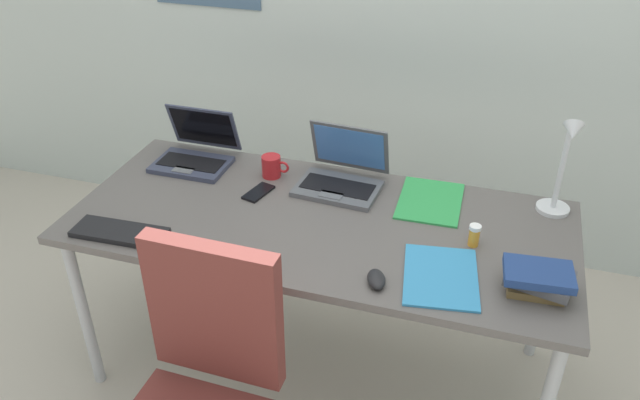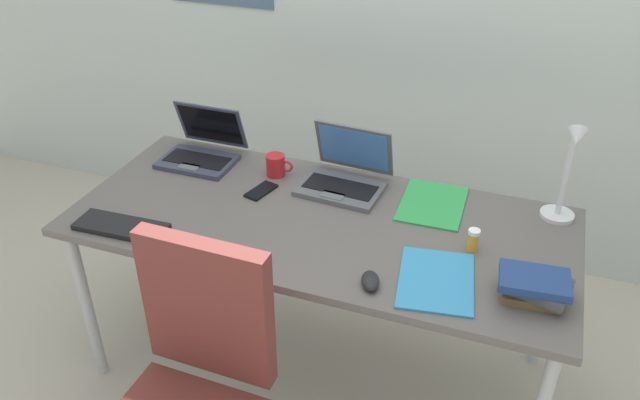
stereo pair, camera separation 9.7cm
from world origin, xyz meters
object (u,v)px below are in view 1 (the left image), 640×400
at_px(desk_lamp, 563,167).
at_px(paper_folder_by_keyboard, 430,201).
at_px(computer_mouse, 376,279).
at_px(coffee_mug, 272,166).
at_px(cell_phone, 258,192).
at_px(book_stack, 538,278).
at_px(laptop_front_left, 341,176).
at_px(laptop_far_corner, 195,153).
at_px(paper_folder_back_left, 441,276).
at_px(pill_bottle, 474,236).
at_px(external_keyboard, 120,232).

height_order(desk_lamp, paper_folder_by_keyboard, desk_lamp).
relative_size(computer_mouse, coffee_mug, 0.85).
relative_size(cell_phone, book_stack, 0.60).
height_order(laptop_front_left, coffee_mug, laptop_front_left).
relative_size(laptop_front_left, book_stack, 1.48).
xyz_separation_m(desk_lamp, coffee_mug, (-1.08, -0.03, -0.15)).
height_order(laptop_far_corner, laptop_front_left, laptop_front_left).
distance_m(desk_lamp, computer_mouse, 0.80).
bearing_deg(paper_folder_back_left, pill_bottle, 68.67).
bearing_deg(computer_mouse, desk_lamp, 27.01).
bearing_deg(coffee_mug, paper_folder_by_keyboard, -0.74).
relative_size(laptop_front_left, pill_bottle, 4.21).
xyz_separation_m(desk_lamp, laptop_front_left, (-0.79, -0.03, -0.15)).
xyz_separation_m(book_stack, paper_folder_back_left, (-0.29, -0.03, -0.04)).
bearing_deg(desk_lamp, laptop_far_corner, -179.22).
distance_m(pill_bottle, coffee_mug, 0.86).
bearing_deg(desk_lamp, computer_mouse, -132.49).
height_order(external_keyboard, coffee_mug, coffee_mug).
bearing_deg(book_stack, external_keyboard, -175.06).
relative_size(laptop_front_left, coffee_mug, 2.95).
bearing_deg(paper_folder_by_keyboard, book_stack, -46.88).
height_order(computer_mouse, cell_phone, computer_mouse).
bearing_deg(paper_folder_by_keyboard, desk_lamp, 5.46).
bearing_deg(laptop_front_left, paper_folder_back_left, -45.20).
bearing_deg(desk_lamp, book_stack, -96.13).
distance_m(computer_mouse, cell_phone, 0.68).
bearing_deg(external_keyboard, cell_phone, 46.12).
relative_size(desk_lamp, coffee_mug, 3.54).
bearing_deg(external_keyboard, book_stack, 2.55).
xyz_separation_m(laptop_far_corner, cell_phone, (0.34, -0.16, -0.04)).
relative_size(book_stack, coffee_mug, 2.00).
height_order(paper_folder_back_left, coffee_mug, coffee_mug).
distance_m(pill_bottle, paper_folder_by_keyboard, 0.30).
bearing_deg(computer_mouse, book_stack, -6.93).
bearing_deg(laptop_far_corner, cell_phone, -24.63).
bearing_deg(cell_phone, external_keyboard, -117.16).
height_order(laptop_far_corner, external_keyboard, laptop_far_corner).
distance_m(pill_bottle, paper_folder_back_left, 0.22).
relative_size(paper_folder_by_keyboard, coffee_mug, 2.74).
bearing_deg(pill_bottle, paper_folder_by_keyboard, 127.24).
bearing_deg(book_stack, coffee_mug, 157.56).
xyz_separation_m(cell_phone, coffee_mug, (0.00, 0.14, 0.04)).
xyz_separation_m(desk_lamp, computer_mouse, (-0.52, -0.57, -0.18)).
distance_m(laptop_far_corner, coffee_mug, 0.35).
relative_size(pill_bottle, book_stack, 0.35).
xyz_separation_m(external_keyboard, book_stack, (1.38, 0.12, 0.03)).
height_order(external_keyboard, paper_folder_by_keyboard, external_keyboard).
xyz_separation_m(desk_lamp, external_keyboard, (-1.43, -0.58, -0.19)).
relative_size(laptop_far_corner, laptop_front_left, 0.91).
height_order(computer_mouse, book_stack, book_stack).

